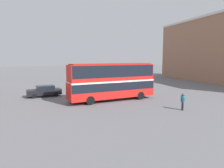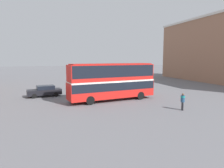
% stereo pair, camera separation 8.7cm
% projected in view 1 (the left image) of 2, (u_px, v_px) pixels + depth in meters
% --- Properties ---
extents(ground_plane, '(240.00, 240.00, 0.00)m').
position_uv_depth(ground_plane, '(120.00, 100.00, 25.54)').
color(ground_plane, slate).
extents(double_decker_bus, '(11.32, 4.12, 4.65)m').
position_uv_depth(double_decker_bus, '(112.00, 80.00, 24.98)').
color(double_decker_bus, red).
rests_on(double_decker_bus, ground_plane).
extents(pedestrian_foreground, '(0.58, 0.58, 1.77)m').
position_uv_depth(pedestrian_foreground, '(183.00, 100.00, 20.42)').
color(pedestrian_foreground, '#232328').
rests_on(pedestrian_foreground, ground_plane).
extents(parked_car_kerb_near, '(4.75, 2.47, 1.53)m').
position_uv_depth(parked_car_kerb_near, '(44.00, 91.00, 27.79)').
color(parked_car_kerb_near, black).
rests_on(parked_car_kerb_near, ground_plane).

